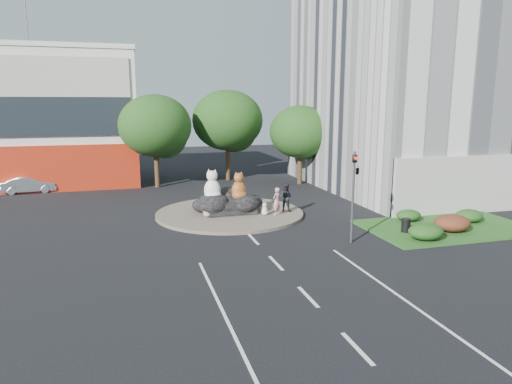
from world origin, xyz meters
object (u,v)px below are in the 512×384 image
at_px(cat_white, 212,185).
at_px(pedestrian_dark, 286,197).
at_px(parked_car, 29,184).
at_px(litter_bin, 406,225).
at_px(cat_tabby, 239,186).
at_px(kitten_white, 265,209).
at_px(kitten_calico, 207,209).
at_px(pedestrian_pink, 277,201).

relative_size(cat_white, pedestrian_dark, 1.10).
height_order(parked_car, litter_bin, parked_car).
height_order(cat_tabby, kitten_white, cat_tabby).
xyz_separation_m(pedestrian_dark, parked_car, (-18.40, 13.06, -0.45)).
relative_size(cat_white, parked_car, 0.49).
height_order(cat_tabby, kitten_calico, cat_tabby).
xyz_separation_m(parked_car, litter_bin, (23.49, -19.61, -0.19)).
distance_m(kitten_calico, kitten_white, 3.80).
relative_size(pedestrian_dark, parked_car, 0.45).
height_order(pedestrian_dark, parked_car, pedestrian_dark).
distance_m(cat_tabby, pedestrian_pink, 2.75).
height_order(pedestrian_pink, pedestrian_dark, pedestrian_dark).
bearing_deg(parked_car, pedestrian_dark, -130.55).
height_order(cat_tabby, pedestrian_dark, cat_tabby).
height_order(cat_white, pedestrian_dark, cat_white).
xyz_separation_m(cat_white, pedestrian_pink, (4.03, -1.45, -1.05)).
bearing_deg(kitten_white, litter_bin, -80.65).
bearing_deg(pedestrian_dark, kitten_white, 57.78).
bearing_deg(parked_car, cat_white, -138.00).
bearing_deg(pedestrian_pink, cat_tabby, -65.78).
bearing_deg(pedestrian_pink, kitten_white, -49.60).
xyz_separation_m(kitten_calico, pedestrian_dark, (5.47, 0.13, 0.47)).
xyz_separation_m(kitten_calico, pedestrian_pink, (4.54, -0.71, 0.42)).
bearing_deg(parked_car, cat_tabby, -135.00).
relative_size(kitten_white, litter_bin, 1.07).
bearing_deg(kitten_calico, pedestrian_pink, 15.59).
bearing_deg(kitten_white, kitten_calico, 132.12).
height_order(cat_white, litter_bin, cat_white).
distance_m(pedestrian_pink, parked_car, 22.32).
bearing_deg(litter_bin, parked_car, 140.14).
height_order(pedestrian_pink, parked_car, pedestrian_pink).
bearing_deg(cat_tabby, parked_car, 133.83).
height_order(kitten_calico, litter_bin, kitten_calico).
xyz_separation_m(kitten_calico, litter_bin, (10.56, -6.42, -0.17)).
bearing_deg(cat_white, kitten_white, -2.88).
relative_size(pedestrian_dark, litter_bin, 2.42).
relative_size(cat_tabby, kitten_calico, 1.95).
bearing_deg(litter_bin, kitten_white, 139.13).
xyz_separation_m(kitten_calico, kitten_white, (3.76, -0.54, -0.06)).
bearing_deg(pedestrian_dark, parked_car, 0.99).
distance_m(cat_white, litter_bin, 12.46).
relative_size(cat_white, pedestrian_pink, 1.16).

